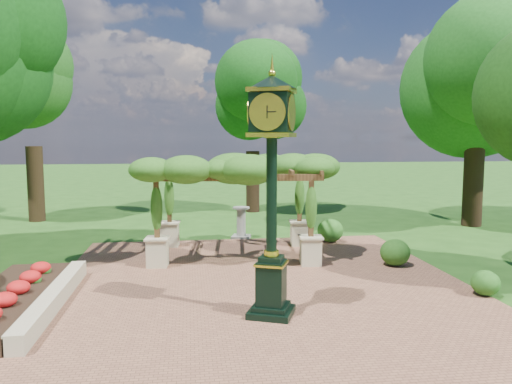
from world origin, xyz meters
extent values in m
plane|color=#1E4714|center=(0.00, 0.00, 0.00)|extent=(120.00, 120.00, 0.00)
cube|color=brown|center=(0.00, 1.00, 0.02)|extent=(10.00, 12.00, 0.04)
cube|color=#C6B793|center=(-4.60, 0.50, 0.20)|extent=(0.35, 5.00, 0.40)
cube|color=red|center=(-5.50, 0.50, 0.18)|extent=(1.50, 5.00, 0.36)
cube|color=black|center=(-0.11, -0.63, 0.10)|extent=(1.11, 1.11, 0.13)
cube|color=black|center=(-0.11, -0.63, 0.68)|extent=(0.69, 0.69, 0.96)
cube|color=gold|center=(-0.11, -0.63, 1.10)|extent=(0.78, 0.78, 0.04)
cylinder|color=black|center=(-0.11, -0.63, 2.49)|extent=(0.28, 0.28, 2.45)
cube|color=black|center=(-0.11, -0.63, 4.08)|extent=(0.97, 0.97, 0.74)
cylinder|color=beige|center=(-0.26, -0.98, 4.08)|extent=(0.60, 0.27, 0.64)
cone|color=black|center=(-0.11, -0.63, 4.67)|extent=(1.25, 1.25, 0.27)
sphere|color=gold|center=(-0.11, -0.63, 4.83)|extent=(0.15, 0.15, 0.15)
cube|color=#C6BB93|center=(-2.62, 3.60, 0.43)|extent=(0.61, 0.61, 0.77)
cube|color=#4F351B|center=(-2.62, 3.60, 1.65)|extent=(0.15, 0.15, 1.58)
cube|color=#C6BB93|center=(1.64, 3.19, 0.43)|extent=(0.61, 0.61, 0.77)
cube|color=#4F351B|center=(1.64, 3.19, 1.65)|extent=(0.15, 0.15, 1.58)
cube|color=#C6BB93|center=(-2.37, 6.15, 0.43)|extent=(0.61, 0.61, 0.77)
cube|color=#4F351B|center=(-2.37, 6.15, 1.65)|extent=(0.15, 0.15, 1.58)
cube|color=#C6BB93|center=(1.89, 5.74, 0.43)|extent=(0.61, 0.61, 0.77)
cube|color=#4F351B|center=(1.89, 5.74, 1.65)|extent=(0.15, 0.15, 1.58)
cube|color=#4F351B|center=(-0.49, 3.39, 2.51)|extent=(4.96, 0.59, 0.19)
cube|color=#4F351B|center=(-0.24, 5.95, 2.51)|extent=(4.96, 0.59, 0.19)
ellipsoid|color=#295719|center=(-0.36, 4.67, 2.74)|extent=(5.24, 3.54, 0.86)
cube|color=gray|center=(0.11, 7.27, 0.06)|extent=(0.78, 0.78, 0.11)
cylinder|color=gray|center=(0.11, 7.27, 0.57)|extent=(0.40, 0.40, 1.03)
cylinder|color=gray|center=(0.11, 7.27, 1.11)|extent=(0.74, 0.74, 0.06)
ellipsoid|color=#235618|center=(4.92, -0.03, 0.33)|extent=(0.69, 0.69, 0.57)
ellipsoid|color=#235016|center=(3.96, 2.77, 0.41)|extent=(1.09, 1.09, 0.74)
ellipsoid|color=#265C1A|center=(3.06, 6.09, 0.44)|extent=(1.04, 1.04, 0.80)
cylinder|color=#322113|center=(-8.28, 12.22, 1.62)|extent=(0.69, 0.69, 3.24)
ellipsoid|color=#1E5016|center=(-8.28, 12.22, 5.80)|extent=(3.78, 3.78, 5.11)
cylinder|color=black|center=(1.35, 13.71, 1.48)|extent=(0.65, 0.65, 2.95)
ellipsoid|color=#114210|center=(1.35, 13.71, 5.28)|extent=(3.53, 3.53, 4.66)
cylinder|color=black|center=(9.77, 8.64, 1.99)|extent=(0.78, 0.78, 3.98)
ellipsoid|color=#1B5317|center=(9.77, 8.64, 7.13)|extent=(5.35, 5.35, 6.29)
camera|label=1|loc=(-1.72, -10.24, 3.61)|focal=35.00mm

